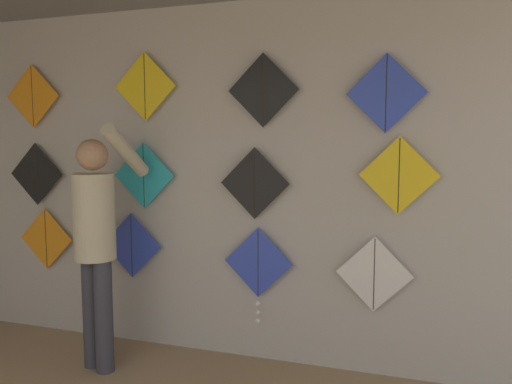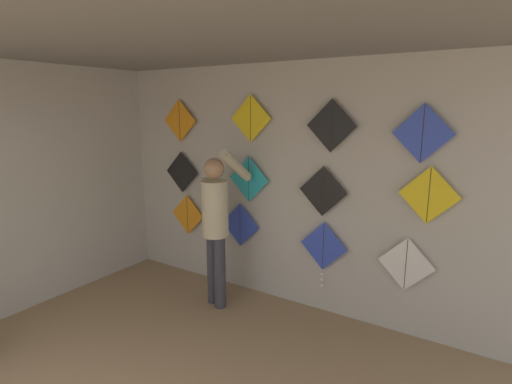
{
  "view_description": "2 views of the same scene",
  "coord_description": "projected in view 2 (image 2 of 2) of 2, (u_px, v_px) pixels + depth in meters",
  "views": [
    {
      "loc": [
        1.69,
        0.05,
        1.75
      ],
      "look_at": [
        0.6,
        3.43,
        1.38
      ],
      "focal_mm": 35.0,
      "sensor_mm": 36.0,
      "label": 1
    },
    {
      "loc": [
        2.18,
        -0.26,
        2.31
      ],
      "look_at": [
        -0.2,
        3.43,
        1.37
      ],
      "focal_mm": 28.0,
      "sensor_mm": 36.0,
      "label": 2
    }
  ],
  "objects": [
    {
      "name": "kite_11",
      "position": [
        423.0,
        133.0,
        3.66
      ],
      "size": [
        0.55,
        0.01,
        0.55
      ],
      "color": "blue"
    },
    {
      "name": "kite_1",
      "position": [
        240.0,
        225.0,
        5.0
      ],
      "size": [
        0.55,
        0.01,
        0.55
      ],
      "color": "blue"
    },
    {
      "name": "left_panel",
      "position": [
        9.0,
        192.0,
        4.37
      ],
      "size": [
        0.06,
        4.53,
        2.8
      ],
      "primitive_type": "cube",
      "color": "#BCB7AD",
      "rests_on": "ground"
    },
    {
      "name": "back_panel",
      "position": [
        286.0,
        186.0,
        4.65
      ],
      "size": [
        5.57,
        0.06,
        2.8
      ],
      "primitive_type": "cube",
      "color": "#BCB7AD",
      "rests_on": "ground"
    },
    {
      "name": "kite_10",
      "position": [
        331.0,
        126.0,
        4.12
      ],
      "size": [
        0.55,
        0.01,
        0.55
      ],
      "color": "black"
    },
    {
      "name": "kite_6",
      "position": [
        323.0,
        191.0,
        4.31
      ],
      "size": [
        0.55,
        0.01,
        0.55
      ],
      "color": "black"
    },
    {
      "name": "kite_5",
      "position": [
        249.0,
        179.0,
        4.81
      ],
      "size": [
        0.55,
        0.01,
        0.55
      ],
      "color": "#28B2C6"
    },
    {
      "name": "kite_2",
      "position": [
        323.0,
        249.0,
        4.43
      ],
      "size": [
        0.55,
        0.04,
        0.76
      ],
      "color": "blue"
    },
    {
      "name": "kite_0",
      "position": [
        188.0,
        215.0,
        5.47
      ],
      "size": [
        0.55,
        0.01,
        0.55
      ],
      "color": "orange"
    },
    {
      "name": "ceiling_slab",
      "position": [
        159.0,
        33.0,
        2.8
      ],
      "size": [
        5.57,
        4.53,
        0.04
      ],
      "primitive_type": "cube",
      "color": "gray"
    },
    {
      "name": "kite_8",
      "position": [
        180.0,
        121.0,
        5.24
      ],
      "size": [
        0.55,
        0.01,
        0.55
      ],
      "color": "orange"
    },
    {
      "name": "kite_9",
      "position": [
        251.0,
        118.0,
        4.64
      ],
      "size": [
        0.55,
        0.01,
        0.55
      ],
      "color": "yellow"
    },
    {
      "name": "kite_3",
      "position": [
        406.0,
        264.0,
        3.96
      ],
      "size": [
        0.55,
        0.01,
        0.55
      ],
      "color": "white"
    },
    {
      "name": "kite_4",
      "position": [
        182.0,
        172.0,
        5.39
      ],
      "size": [
        0.55,
        0.01,
        0.55
      ],
      "color": "black"
    },
    {
      "name": "shopkeeper",
      "position": [
        216.0,
        219.0,
        4.56
      ],
      "size": [
        0.46,
        0.59,
        1.87
      ],
      "rotation": [
        0.0,
        0.0,
        -0.33
      ],
      "color": "#383842",
      "rests_on": "ground"
    },
    {
      "name": "kite_7",
      "position": [
        429.0,
        195.0,
        3.73
      ],
      "size": [
        0.55,
        0.01,
        0.55
      ],
      "color": "yellow"
    }
  ]
}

